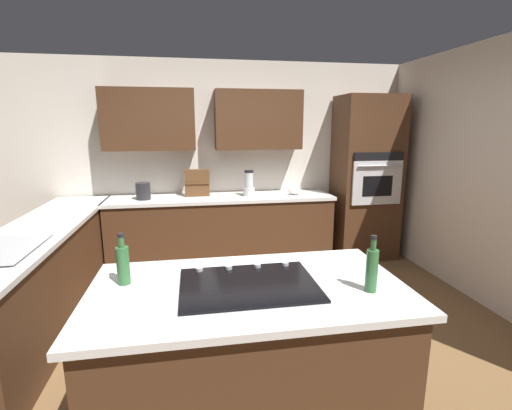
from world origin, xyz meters
TOP-DOWN VIEW (x-y plane):
  - ground_plane at (0.00, 0.00)m, footprint 14.00×14.00m
  - wall_back at (0.07, -2.04)m, footprint 6.00×0.44m
  - wall_left at (-2.45, -0.30)m, footprint 0.10×4.00m
  - lower_cabinets_back at (0.10, -1.72)m, footprint 2.80×0.60m
  - countertop_back at (0.10, -1.72)m, footprint 2.84×0.64m
  - lower_cabinets_side at (1.82, -0.55)m, footprint 0.60×2.90m
  - countertop_side at (1.82, -0.55)m, footprint 0.64×2.94m
  - island_base at (0.16, 0.95)m, footprint 1.69×0.89m
  - island_top at (0.16, 0.95)m, footprint 1.77×0.97m
  - wall_oven at (-1.85, -1.72)m, footprint 0.80×0.66m
  - sink_unit at (1.83, 0.08)m, footprint 0.46×0.70m
  - cooktop at (0.16, 0.95)m, footprint 0.76×0.56m
  - blender at (-0.25, -1.69)m, footprint 0.15×0.15m
  - mixing_bowl at (-0.85, -1.69)m, footprint 0.17×0.17m
  - spice_rack at (0.40, -1.80)m, footprint 0.31×0.11m
  - kettle at (1.05, -1.69)m, footprint 0.17×0.17m
  - oil_bottle at (0.86, 0.80)m, footprint 0.07×0.07m
  - second_bottle at (-0.48, 1.13)m, footprint 0.06×0.06m

SIDE VIEW (x-z plane):
  - ground_plane at x=0.00m, z-range 0.00..0.00m
  - lower_cabinets_back at x=0.10m, z-range 0.00..0.86m
  - lower_cabinets_side at x=1.82m, z-range 0.00..0.86m
  - island_base at x=0.16m, z-range 0.00..0.86m
  - countertop_back at x=0.10m, z-range 0.86..0.90m
  - countertop_side at x=1.82m, z-range 0.86..0.90m
  - island_top at x=0.16m, z-range 0.86..0.90m
  - cooktop at x=0.16m, z-range 0.89..0.92m
  - sink_unit at x=1.83m, z-range 0.80..1.03m
  - mixing_bowl at x=-0.85m, z-range 0.90..0.99m
  - kettle at x=1.05m, z-range 0.90..1.10m
  - oil_bottle at x=0.86m, z-range 0.87..1.17m
  - second_bottle at x=-0.48m, z-range 0.87..1.19m
  - blender at x=-0.25m, z-range 0.88..1.21m
  - spice_rack at x=0.40m, z-range 0.90..1.24m
  - wall_oven at x=-1.85m, z-range 0.00..2.16m
  - wall_left at x=-2.45m, z-range 0.00..2.60m
  - wall_back at x=0.07m, z-range 0.14..2.74m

